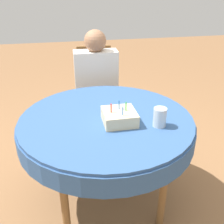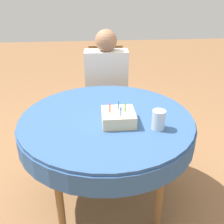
{
  "view_description": "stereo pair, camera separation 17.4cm",
  "coord_description": "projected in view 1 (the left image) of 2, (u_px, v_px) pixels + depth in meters",
  "views": [
    {
      "loc": [
        -0.27,
        -1.55,
        1.56
      ],
      "look_at": [
        0.04,
        -0.03,
        0.77
      ],
      "focal_mm": 42.0,
      "sensor_mm": 36.0,
      "label": 1
    },
    {
      "loc": [
        -0.1,
        -1.57,
        1.56
      ],
      "look_at": [
        0.04,
        -0.03,
        0.77
      ],
      "focal_mm": 42.0,
      "sensor_mm": 36.0,
      "label": 2
    }
  ],
  "objects": [
    {
      "name": "dining_table",
      "position": [
        106.0,
        128.0,
        1.82
      ],
      "size": [
        1.2,
        1.2,
        0.72
      ],
      "color": "#335689",
      "rests_on": "ground_plane"
    },
    {
      "name": "drinking_glass",
      "position": [
        160.0,
        117.0,
        1.65
      ],
      "size": [
        0.08,
        0.08,
        0.12
      ],
      "color": "silver",
      "rests_on": "dining_table"
    },
    {
      "name": "ground_plane",
      "position": [
        107.0,
        196.0,
        2.1
      ],
      "size": [
        12.0,
        12.0,
        0.0
      ],
      "primitive_type": "plane",
      "color": "#8C603D"
    },
    {
      "name": "person",
      "position": [
        96.0,
        79.0,
        2.54
      ],
      "size": [
        0.42,
        0.29,
        1.16
      ],
      "rotation": [
        0.0,
        0.0,
        -0.04
      ],
      "color": "#9E7051",
      "rests_on": "ground_plane"
    },
    {
      "name": "chair",
      "position": [
        96.0,
        93.0,
        2.71
      ],
      "size": [
        0.39,
        0.39,
        0.97
      ],
      "rotation": [
        0.0,
        0.0,
        -0.04
      ],
      "color": "brown",
      "rests_on": "ground_plane"
    },
    {
      "name": "birthday_cake",
      "position": [
        119.0,
        117.0,
        1.69
      ],
      "size": [
        0.21,
        0.21,
        0.14
      ],
      "color": "beige",
      "rests_on": "dining_table"
    }
  ]
}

